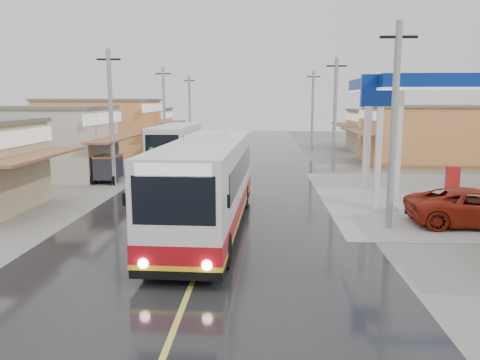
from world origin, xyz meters
The scene contains 12 objects.
ground centered at (0.00, 0.00, 0.00)m, with size 120.00×120.00×0.00m, color slate.
road centered at (0.00, 15.00, 0.01)m, with size 12.00×90.00×0.02m, color black.
centre_line centered at (0.00, 15.00, 0.02)m, with size 0.15×90.00×0.01m, color #D8CC4C.
shopfronts_left centered at (-13.00, 18.00, 0.00)m, with size 11.00×44.00×5.20m, color tan, non-canonical shape.
shopfronts_right centered at (15.00, 12.00, 0.00)m, with size 11.00×44.00×4.80m, color beige, non-canonical shape.
utility_poles_left centered at (-7.00, 16.00, 0.00)m, with size 1.60×50.00×8.00m, color gray, non-canonical shape.
utility_poles_right centered at (7.00, 15.00, 0.00)m, with size 1.60×36.00×8.00m, color gray, non-canonical shape.
coach_bus centered at (-0.15, -0.52, 1.85)m, with size 3.14×12.35×3.83m.
second_bus centered at (-4.63, 16.85, 1.72)m, with size 2.73×9.63×3.19m.
jeepney centered at (10.66, 0.63, 0.76)m, with size 2.52×5.46×1.52m, color maroon.
cyclist centered at (-4.87, 9.93, 0.74)m, with size 0.78×2.10×2.25m.
tricycle_near centered at (-7.62, 9.86, 0.97)m, with size 1.52×2.23×1.70m.
Camera 1 is at (1.94, -18.39, 5.06)m, focal length 35.00 mm.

